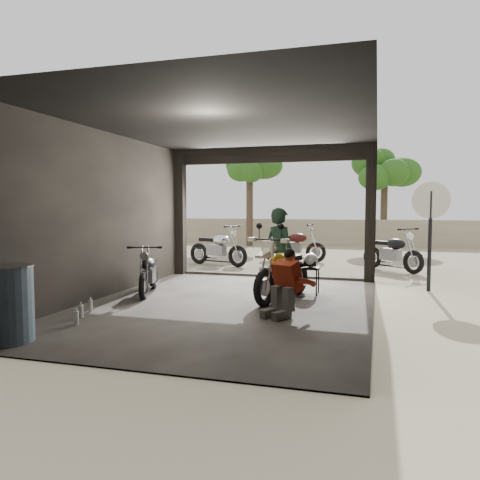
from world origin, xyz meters
The scene contains 16 objects.
ground centered at (0.00, 0.00, 0.00)m, with size 80.00×80.00×0.00m, color #7A6D56.
garage centered at (0.00, 0.55, 1.28)m, with size 7.00×7.13×3.20m.
boundary_wall centered at (0.00, 14.00, 0.60)m, with size 18.00×0.30×1.20m, color gray.
tree_left centered at (-3.00, 12.50, 3.99)m, with size 2.20×2.20×5.60m.
tree_right centered at (2.80, 14.00, 3.56)m, with size 2.20×2.20×5.00m.
main_bike centered at (0.85, 0.73, 0.61)m, with size 0.75×1.82×1.21m, color beige, non-canonical shape.
left_bike centered at (-1.84, 0.55, 0.50)m, with size 0.61×1.49×1.01m, color black, non-canonical shape.
outside_bike_a centered at (-2.04, 5.35, 0.61)m, with size 0.74×1.81×1.22m, color black, non-canonical shape.
outside_bike_b centered at (-0.03, 6.97, 0.61)m, with size 0.74×1.81×1.22m, color #3E0F0F, non-canonical shape.
outside_bike_c centered at (2.93, 5.57, 0.60)m, with size 0.73×1.77×1.20m, color black, non-canonical shape.
rider centered at (0.76, 0.87, 0.87)m, with size 0.63×0.42×1.74m, color black.
mechanic centered at (1.12, -0.63, 0.53)m, with size 0.54×0.73×1.05m, color #AB3416, non-canonical shape.
stool centered at (1.24, 1.46, 0.48)m, with size 0.40×0.40×0.56m.
helmet centered at (1.27, 1.44, 0.70)m, with size 0.29×0.31×0.28m, color silver.
oil_drum centered at (-2.00, -3.00, 0.50)m, with size 0.64×0.64×1.00m, color #41576E.
sign_post centered at (3.58, 2.54, 1.52)m, with size 0.76×0.08×2.27m.
Camera 1 is at (2.54, -7.83, 1.75)m, focal length 35.00 mm.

